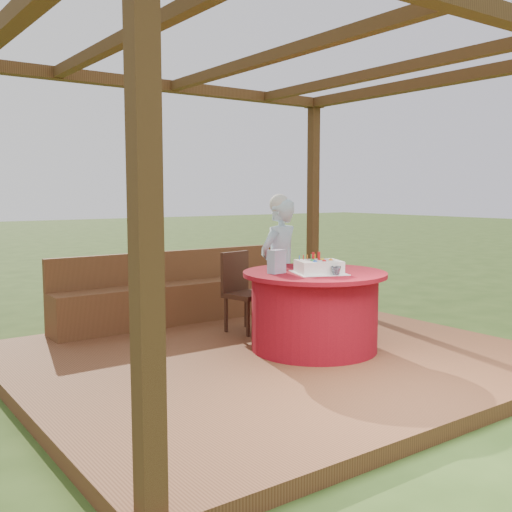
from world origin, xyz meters
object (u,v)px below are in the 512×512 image
Objects in this scene: elderly_woman at (279,264)px; gift_bag at (277,262)px; bench at (181,298)px; table at (314,310)px; chair at (242,288)px; drinking_glass at (336,271)px; birthday_cake at (319,267)px.

gift_bag is (-0.51, -0.61, 0.12)m from elderly_woman.
bench is at bearing 116.93° from elderly_woman.
chair is at bearing 96.63° from table.
drinking_glass is (0.33, -0.43, -0.07)m from gift_bag.
chair reaches higher than table.
chair is at bearing -70.19° from bench.
table is 0.83m from elderly_woman.
elderly_woman is 1.06m from drinking_glass.
elderly_woman reaches higher than birthday_cake.
birthday_cake is (-0.19, -0.83, 0.07)m from elderly_woman.
elderly_woman is 6.77× the size of gift_bag.
table is at bearing -77.40° from bench.
elderly_woman is (0.27, -0.30, 0.27)m from chair.
table is (0.41, -1.84, 0.11)m from bench.
gift_bag is (0.05, -1.71, 0.58)m from bench.
bench is at bearing 109.81° from chair.
elderly_woman is 0.80m from gift_bag.
bench is 1.81m from gift_bag.
birthday_cake is 0.39m from gift_bag.
chair is 0.58× the size of elderly_woman.
gift_bag reaches higher than drinking_glass.
birthday_cake reaches higher than chair.
birthday_cake is at bearing 93.47° from drinking_glass.
gift_bag is at bearing 161.19° from table.
chair is at bearing 67.36° from gift_bag.
elderly_woman is at bearing 80.49° from drinking_glass.
bench is 3.55× the size of chair.
elderly_woman is (0.56, -1.10, 0.47)m from bench.
gift_bag is (-0.32, 0.22, 0.05)m from birthday_cake.
table is 0.44m from birthday_cake.
birthday_cake is 6.34× the size of drinking_glass.
chair is 1.18m from birthday_cake.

